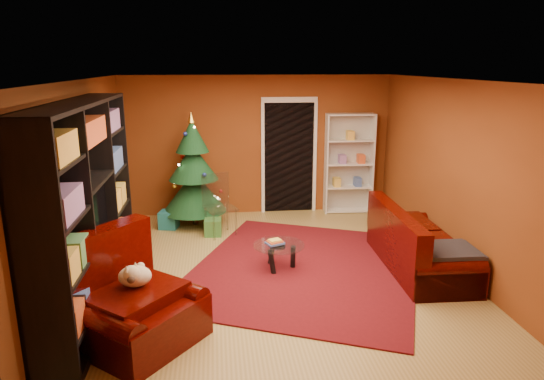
{
  "coord_description": "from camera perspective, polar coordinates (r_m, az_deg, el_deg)",
  "views": [
    {
      "loc": [
        -0.78,
        -6.24,
        2.81
      ],
      "look_at": [
        0.0,
        0.4,
        1.05
      ],
      "focal_mm": 32.0,
      "sensor_mm": 36.0,
      "label": 1
    }
  ],
  "objects": [
    {
      "name": "acrylic_chair",
      "position": [
        8.11,
        -6.09,
        -2.17
      ],
      "size": [
        0.62,
        0.65,
        0.92
      ],
      "primitive_type": null,
      "rotation": [
        0.0,
        0.0,
        0.36
      ],
      "color": "#66605B",
      "rests_on": "rug"
    },
    {
      "name": "gift_box_teal",
      "position": [
        8.68,
        -12.04,
        -3.42
      ],
      "size": [
        0.36,
        0.36,
        0.3
      ],
      "primitive_type": "cube",
      "rotation": [
        0.0,
        0.0,
        -0.21
      ],
      "color": "#166979",
      "rests_on": "floor"
    },
    {
      "name": "gift_box_green",
      "position": [
        8.21,
        -6.95,
        -4.35
      ],
      "size": [
        0.29,
        0.29,
        0.28
      ],
      "primitive_type": "cube",
      "rotation": [
        0.0,
        0.0,
        -0.05
      ],
      "color": "#31742E",
      "rests_on": "floor"
    },
    {
      "name": "dog",
      "position": [
        5.22,
        -15.82,
        -9.73
      ],
      "size": [
        0.49,
        0.5,
        0.3
      ],
      "primitive_type": null,
      "rotation": [
        0.0,
        0.0,
        0.88
      ],
      "color": "beige",
      "rests_on": "armchair"
    },
    {
      "name": "wall_right",
      "position": [
        7.22,
        20.72,
        1.71
      ],
      "size": [
        0.05,
        5.5,
        2.6
      ],
      "primitive_type": "cube",
      "color": "brown",
      "rests_on": "ground"
    },
    {
      "name": "doorway",
      "position": [
        9.24,
        2.01,
        3.76
      ],
      "size": [
        1.06,
        0.6,
        2.16
      ],
      "primitive_type": null,
      "color": "black",
      "rests_on": "floor"
    },
    {
      "name": "ceiling",
      "position": [
        6.29,
        0.44,
        13.07
      ],
      "size": [
        5.0,
        5.5,
        0.05
      ],
      "primitive_type": "cube",
      "color": "silver",
      "rests_on": "wall_back"
    },
    {
      "name": "rug",
      "position": [
        6.93,
        3.92,
        -9.14
      ],
      "size": [
        4.14,
        4.4,
        0.02
      ],
      "primitive_type": "cube",
      "rotation": [
        0.0,
        0.0,
        -0.41
      ],
      "color": "#590D13",
      "rests_on": "floor"
    },
    {
      "name": "coffee_table",
      "position": [
        6.83,
        0.82,
        -7.81
      ],
      "size": [
        0.94,
        0.94,
        0.45
      ],
      "primitive_type": null,
      "rotation": [
        0.0,
        0.0,
        0.4
      ],
      "color": "gray",
      "rests_on": "rug"
    },
    {
      "name": "wall_back",
      "position": [
        9.17,
        -1.75,
        5.26
      ],
      "size": [
        5.0,
        0.05,
        2.6
      ],
      "primitive_type": "cube",
      "color": "brown",
      "rests_on": "ground"
    },
    {
      "name": "sofa",
      "position": [
        7.09,
        17.1,
        -5.45
      ],
      "size": [
        1.0,
        2.09,
        0.88
      ],
      "primitive_type": null,
      "rotation": [
        0.0,
        0.0,
        1.54
      ],
      "color": "black",
      "rests_on": "rug"
    },
    {
      "name": "wall_left",
      "position": [
        6.65,
        -21.71,
        0.57
      ],
      "size": [
        0.05,
        5.5,
        2.6
      ],
      "primitive_type": "cube",
      "color": "brown",
      "rests_on": "ground"
    },
    {
      "name": "white_bookshelf",
      "position": [
        9.35,
        9.05,
        3.06
      ],
      "size": [
        0.92,
        0.37,
        1.95
      ],
      "primitive_type": null,
      "rotation": [
        0.0,
        0.0,
        -0.05
      ],
      "color": "white",
      "rests_on": "floor"
    },
    {
      "name": "armchair",
      "position": [
        5.25,
        -15.69,
        -12.32
      ],
      "size": [
        1.69,
        1.69,
        0.94
      ],
      "primitive_type": null,
      "rotation": [
        0.0,
        0.0,
        0.88
      ],
      "color": "black",
      "rests_on": "rug"
    },
    {
      "name": "christmas_tree",
      "position": [
        8.6,
        -9.23,
        2.25
      ],
      "size": [
        1.16,
        1.16,
        2.02
      ],
      "primitive_type": null,
      "rotation": [
        0.0,
        0.0,
        -0.03
      ],
      "color": "#0D3419",
      "rests_on": "floor"
    },
    {
      "name": "floor",
      "position": [
        6.9,
        0.39,
        -9.52
      ],
      "size": [
        5.0,
        5.5,
        0.05
      ],
      "primitive_type": "cube",
      "color": "olive",
      "rests_on": "ground"
    },
    {
      "name": "gift_box_red",
      "position": [
        9.25,
        -9.8,
        -2.52
      ],
      "size": [
        0.23,
        0.23,
        0.2
      ],
      "primitive_type": "cube",
      "rotation": [
        0.0,
        0.0,
        -0.15
      ],
      "color": "#A12B1F",
      "rests_on": "floor"
    },
    {
      "name": "media_unit",
      "position": [
        5.9,
        -21.1,
        -2.07
      ],
      "size": [
        0.49,
        3.14,
        2.4
      ],
      "primitive_type": null,
      "rotation": [
        0.0,
        0.0,
        0.0
      ],
      "color": "black",
      "rests_on": "floor"
    }
  ]
}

